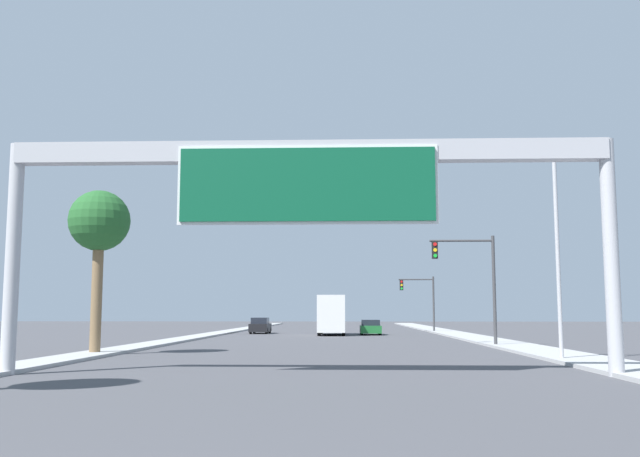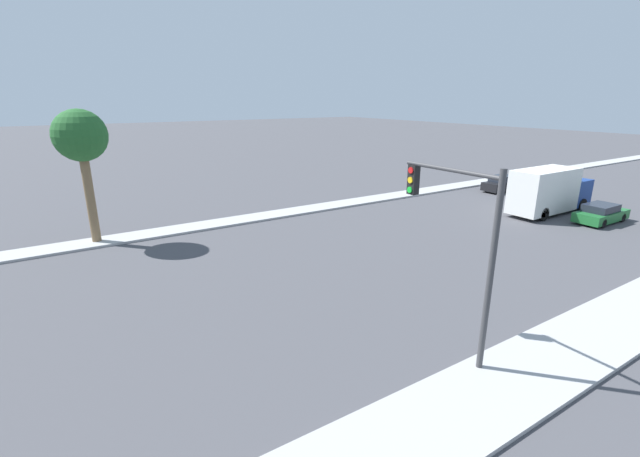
% 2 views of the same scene
% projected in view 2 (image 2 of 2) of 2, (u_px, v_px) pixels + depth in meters
% --- Properties ---
extents(median_strip_left, '(2.00, 120.00, 0.15)m').
position_uv_depth(median_strip_left, '(446.00, 188.00, 42.33)').
color(median_strip_left, '#A7A7A7').
rests_on(median_strip_left, ground).
extents(car_mid_right, '(1.87, 4.47, 1.36)m').
position_uv_depth(car_mid_right, '(601.00, 214.00, 30.68)').
color(car_mid_right, '#1E662D').
rests_on(car_mid_right, ground).
extents(car_mid_center, '(1.74, 4.37, 1.53)m').
position_uv_depth(car_mid_center, '(503.00, 184.00, 40.95)').
color(car_mid_center, black).
rests_on(car_mid_center, ground).
extents(truck_box_primary, '(2.41, 7.94, 3.52)m').
position_uv_depth(truck_box_primary, '(549.00, 191.00, 32.72)').
color(truck_box_primary, navy).
rests_on(truck_box_primary, ground).
extents(traffic_light_near_intersection, '(3.94, 0.32, 6.69)m').
position_uv_depth(traffic_light_near_intersection, '(463.00, 233.00, 13.75)').
color(traffic_light_near_intersection, '#3D3D3F').
rests_on(traffic_light_near_intersection, ground).
extents(palm_tree_background, '(3.00, 3.00, 8.05)m').
position_uv_depth(palm_tree_background, '(81.00, 139.00, 24.61)').
color(palm_tree_background, brown).
rests_on(palm_tree_background, ground).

